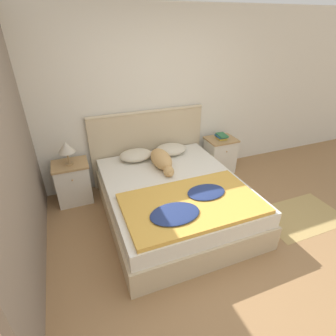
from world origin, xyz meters
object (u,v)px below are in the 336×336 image
object	(u,v)px
nightstand_right	(220,155)
bed	(174,199)
nightstand_left	(73,182)
pillow_left	(136,155)
pillow_right	(171,149)
dog	(162,160)
book_stack	(221,136)
table_lamp	(66,148)

from	to	relation	value
nightstand_right	bed	bearing A→B (deg)	-145.28
nightstand_left	nightstand_right	size ratio (longest dim) A/B	1.00
pillow_left	pillow_right	world-z (taller)	same
nightstand_right	dog	world-z (taller)	dog
nightstand_left	dog	bearing A→B (deg)	-18.32
nightstand_right	dog	xyz separation A→B (m)	(-1.21, -0.40, 0.32)
nightstand_left	pillow_right	bearing A→B (deg)	-1.61
pillow_right	book_stack	world-z (taller)	book_stack
pillow_right	dog	world-z (taller)	dog
nightstand_right	pillow_left	size ratio (longest dim) A/B	1.25
pillow_left	bed	bearing A→B (deg)	-70.73
nightstand_left	nightstand_right	bearing A→B (deg)	0.00
pillow_right	dog	size ratio (longest dim) A/B	0.67
book_stack	nightstand_right	bearing A→B (deg)	-33.04
nightstand_left	dog	world-z (taller)	dog
bed	book_stack	bearing A→B (deg)	34.79
nightstand_right	pillow_right	bearing A→B (deg)	-177.43
nightstand_left	dog	distance (m)	1.31
pillow_right	pillow_left	bearing A→B (deg)	180.00
book_stack	table_lamp	xyz separation A→B (m)	(-2.42, -0.02, 0.21)
pillow_left	pillow_right	distance (m)	0.56
dog	table_lamp	distance (m)	1.28
nightstand_right	pillow_right	size ratio (longest dim) A/B	1.25
book_stack	table_lamp	bearing A→B (deg)	-179.56
nightstand_right	dog	distance (m)	1.32
bed	book_stack	world-z (taller)	book_stack
nightstand_right	book_stack	xyz separation A→B (m)	(-0.00, 0.00, 0.34)
table_lamp	dog	bearing A→B (deg)	-17.56
pillow_right	bed	bearing A→B (deg)	-109.27
bed	nightstand_right	world-z (taller)	nightstand_right
nightstand_right	table_lamp	distance (m)	2.48
bed	pillow_left	size ratio (longest dim) A/B	4.25
nightstand_right	book_stack	size ratio (longest dim) A/B	2.67
pillow_left	nightstand_left	bearing A→B (deg)	177.43
book_stack	pillow_right	bearing A→B (deg)	-177.36
bed	table_lamp	distance (m)	1.58
pillow_right	nightstand_left	bearing A→B (deg)	178.39
pillow_left	dog	size ratio (longest dim) A/B	0.67
nightstand_right	book_stack	world-z (taller)	book_stack
pillow_left	pillow_right	size ratio (longest dim) A/B	1.00
table_lamp	nightstand_left	bearing A→B (deg)	90.00
pillow_right	book_stack	size ratio (longest dim) A/B	2.14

